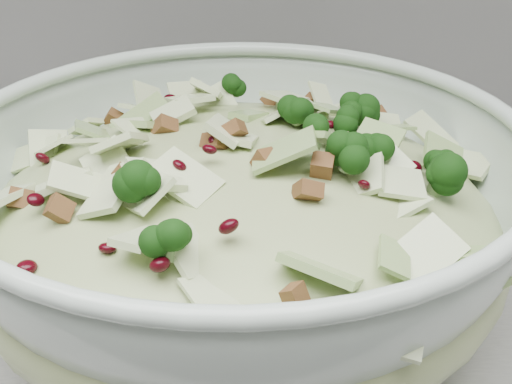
# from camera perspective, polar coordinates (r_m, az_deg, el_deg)

# --- Properties ---
(mixing_bowl) EXTENTS (0.44, 0.44, 0.16)m
(mixing_bowl) POSITION_cam_1_polar(r_m,az_deg,el_deg) (0.51, -1.30, -2.81)
(mixing_bowl) COLOR #B9CBBD
(mixing_bowl) RESTS_ON counter
(salad) EXTENTS (0.39, 0.39, 0.16)m
(salad) POSITION_cam_1_polar(r_m,az_deg,el_deg) (0.49, -1.33, -0.24)
(salad) COLOR #B6C587
(salad) RESTS_ON mixing_bowl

